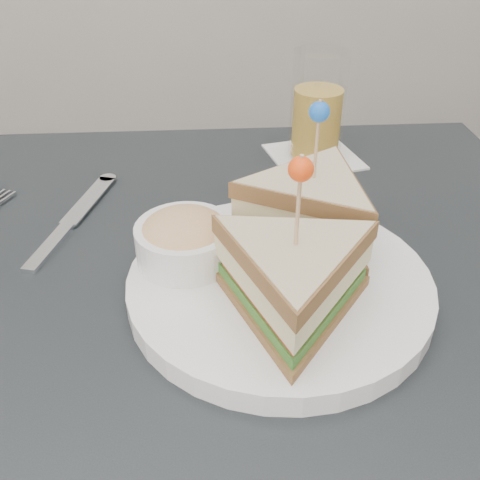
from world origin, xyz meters
name	(u,v)px	position (x,y,z in m)	size (l,w,h in m)	color
table	(231,344)	(0.00, 0.00, 0.67)	(0.80, 0.80, 0.75)	black
plate_meal	(286,250)	(0.05, 0.00, 0.80)	(0.37, 0.37, 0.17)	white
cutlery_knife	(71,221)	(-0.18, 0.13, 0.75)	(0.07, 0.21, 0.01)	white
drink_set	(317,113)	(0.13, 0.29, 0.82)	(0.14, 0.14, 0.15)	white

